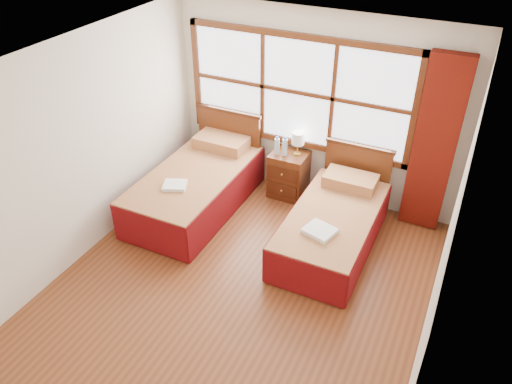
% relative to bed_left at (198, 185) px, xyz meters
% --- Properties ---
extents(floor, '(4.50, 4.50, 0.00)m').
position_rel_bed_left_xyz_m(floor, '(1.26, -1.20, -0.33)').
color(floor, brown).
rests_on(floor, ground).
extents(ceiling, '(4.50, 4.50, 0.00)m').
position_rel_bed_left_xyz_m(ceiling, '(1.26, -1.20, 2.27)').
color(ceiling, white).
rests_on(ceiling, wall_back).
extents(wall_back, '(4.00, 0.00, 4.00)m').
position_rel_bed_left_xyz_m(wall_back, '(1.26, 1.05, 0.97)').
color(wall_back, silver).
rests_on(wall_back, floor).
extents(wall_left, '(0.00, 4.50, 4.50)m').
position_rel_bed_left_xyz_m(wall_left, '(-0.74, -1.20, 0.97)').
color(wall_left, silver).
rests_on(wall_left, floor).
extents(wall_right, '(0.00, 4.50, 4.50)m').
position_rel_bed_left_xyz_m(wall_right, '(3.26, -1.20, 0.97)').
color(wall_right, silver).
rests_on(wall_right, floor).
extents(window, '(3.16, 0.06, 1.56)m').
position_rel_bed_left_xyz_m(window, '(1.01, 1.02, 1.17)').
color(window, white).
rests_on(window, wall_back).
extents(curtain, '(0.50, 0.16, 2.30)m').
position_rel_bed_left_xyz_m(curtain, '(2.86, 0.91, 0.84)').
color(curtain, '#631209').
rests_on(curtain, wall_back).
extents(bed_left, '(1.10, 2.14, 1.08)m').
position_rel_bed_left_xyz_m(bed_left, '(0.00, 0.00, 0.00)').
color(bed_left, '#431E0E').
rests_on(bed_left, floor).
extents(bed_right, '(0.99, 2.01, 0.96)m').
position_rel_bed_left_xyz_m(bed_right, '(1.96, 0.00, -0.03)').
color(bed_right, '#431E0E').
rests_on(bed_right, floor).
extents(nightstand, '(0.50, 0.49, 0.67)m').
position_rel_bed_left_xyz_m(nightstand, '(1.02, 0.80, 0.01)').
color(nightstand, '#5A2B13').
rests_on(nightstand, floor).
extents(towels_left, '(0.36, 0.34, 0.04)m').
position_rel_bed_left_xyz_m(towels_left, '(-0.03, -0.47, 0.27)').
color(towels_left, white).
rests_on(towels_left, bed_left).
extents(towels_right, '(0.40, 0.37, 0.05)m').
position_rel_bed_left_xyz_m(towels_right, '(1.93, -0.49, 0.21)').
color(towels_right, white).
rests_on(towels_right, bed_right).
extents(lamp, '(0.17, 0.17, 0.33)m').
position_rel_bed_left_xyz_m(lamp, '(1.13, 0.84, 0.58)').
color(lamp, gold).
rests_on(lamp, nightstand).
extents(bottle_near, '(0.07, 0.07, 0.27)m').
position_rel_bed_left_xyz_m(bottle_near, '(0.87, 0.72, 0.46)').
color(bottle_near, silver).
rests_on(bottle_near, nightstand).
extents(bottle_far, '(0.07, 0.07, 0.27)m').
position_rel_bed_left_xyz_m(bottle_far, '(0.97, 0.74, 0.47)').
color(bottle_far, silver).
rests_on(bottle_far, nightstand).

